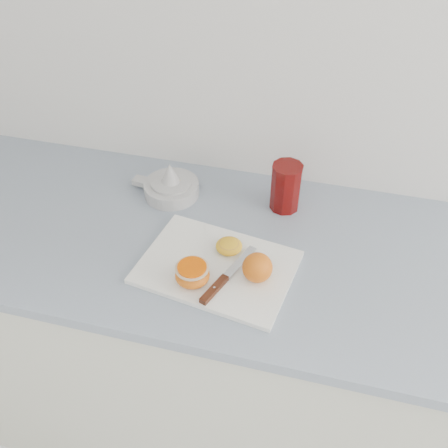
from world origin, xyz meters
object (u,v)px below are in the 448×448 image
Objects in this scene: half_orange at (192,274)px; red_tumbler at (286,188)px; counter at (231,347)px; cutting_board at (217,267)px; citrus_juicer at (171,186)px.

half_orange is 0.36m from red_tumbler.
counter is 6.85× the size of cutting_board.
half_orange reaches higher than cutting_board.
red_tumbler is (0.31, 0.02, 0.03)m from citrus_juicer.
half_orange is at bearing -62.84° from citrus_juicer.
red_tumbler is at bearing 59.33° from counter.
half_orange is at bearing -108.69° from counter.
citrus_juicer is at bearing 128.88° from cutting_board.
half_orange is 0.34m from citrus_juicer.
counter is 0.51m from half_orange.
half_orange is at bearing -115.10° from red_tumbler.
counter is 30.71× the size of half_orange.
cutting_board is at bearing 57.77° from half_orange.
cutting_board is 0.31m from citrus_juicer.
citrus_juicer is at bearing -175.58° from red_tumbler.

